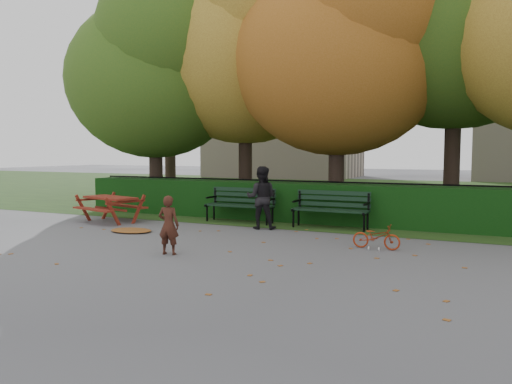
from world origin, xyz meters
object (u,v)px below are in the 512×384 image
at_px(child, 169,225).
at_px(tree_f, 173,54).
at_px(tree_b, 252,37).
at_px(picnic_table, 110,202).
at_px(adult, 261,198).
at_px(tree_c, 347,41).
at_px(tree_a, 158,66).
at_px(bench_left, 241,202).
at_px(bicycle, 376,237).
at_px(bench_right, 331,206).

bearing_deg(child, tree_f, -66.11).
bearing_deg(tree_b, tree_f, 152.01).
distance_m(tree_b, picnic_table, 6.89).
bearing_deg(adult, tree_b, -78.12).
bearing_deg(tree_c, tree_b, 166.55).
bearing_deg(tree_a, bench_left, -25.76).
relative_size(tree_c, bench_left, 4.44).
xyz_separation_m(tree_f, picnic_table, (2.77, -6.95, -5.18)).
height_order(tree_f, child, tree_f).
height_order(adult, bicycle, adult).
xyz_separation_m(tree_f, bicycle, (9.73, -7.65, -5.46)).
height_order(tree_f, adult, tree_f).
height_order(tree_a, bench_right, tree_a).
height_order(tree_c, bench_left, tree_c).
distance_m(bench_right, child, 4.52).
relative_size(tree_a, bench_right, 4.16).
distance_m(adult, bicycle, 3.28).
height_order(tree_c, child, tree_c).
relative_size(tree_a, picnic_table, 4.16).
bearing_deg(bench_right, bench_left, 180.00).
xyz_separation_m(tree_a, bicycle, (7.79, -3.99, -4.29)).
xyz_separation_m(tree_a, bench_left, (3.89, -1.88, -4.00)).
relative_size(tree_a, tree_f, 0.81).
relative_size(tree_c, tree_f, 0.87).
relative_size(tree_f, picnic_table, 5.11).
xyz_separation_m(tree_b, child, (1.82, -7.22, -4.88)).
distance_m(tree_f, adult, 10.52).
xyz_separation_m(tree_a, tree_f, (-1.94, 3.66, 1.17)).
bearing_deg(bicycle, bench_left, 62.90).
height_order(tree_b, picnic_table, tree_b).
bearing_deg(tree_f, bicycle, -38.18).
bearing_deg(tree_f, tree_c, -22.35).
relative_size(tree_a, tree_c, 0.94).
distance_m(tree_b, bench_left, 5.87).
relative_size(bench_right, child, 1.71).
distance_m(bench_right, bicycle, 2.61).
xyz_separation_m(tree_b, bench_right, (3.54, -3.04, -4.88)).
relative_size(tree_c, bicycle, 9.03).
xyz_separation_m(tree_a, tree_c, (6.02, 0.38, 0.30)).
bearing_deg(tree_f, picnic_table, -68.27).
distance_m(tree_f, bench_left, 9.56).
relative_size(bench_right, bicycle, 2.03).
bearing_deg(bench_right, adult, -151.24).
relative_size(bench_left, child, 1.71).
bearing_deg(picnic_table, tree_f, 126.60).
xyz_separation_m(tree_b, bicycle, (5.04, -5.16, -5.17)).
relative_size(tree_f, bench_left, 5.10).
relative_size(tree_f, bench_right, 5.10).
height_order(bench_left, bench_right, same).
height_order(tree_c, picnic_table, tree_c).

